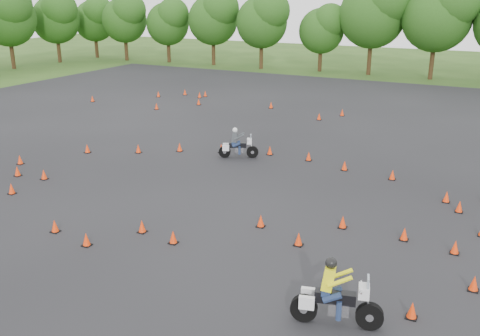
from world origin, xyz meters
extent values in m
plane|color=#2D5119|center=(0.00, 0.00, 0.00)|extent=(140.00, 140.00, 0.00)
plane|color=black|center=(0.00, 6.00, 0.01)|extent=(62.00, 62.00, 0.00)
cone|color=#FF3A0A|center=(9.53, 0.14, 0.23)|extent=(0.26, 0.26, 0.45)
cone|color=#FF3A0A|center=(3.09, 9.18, 0.23)|extent=(0.26, 0.26, 0.45)
cone|color=#FF3A0A|center=(-11.78, 2.82, 0.23)|extent=(0.26, 0.26, 0.45)
cone|color=#FF3A0A|center=(-5.83, 8.33, 0.23)|extent=(0.26, 0.26, 0.45)
cone|color=#FF3A0A|center=(-10.13, 5.88, 0.23)|extent=(0.26, 0.26, 0.45)
cone|color=#FF3A0A|center=(-4.31, -2.34, 0.23)|extent=(0.26, 0.26, 0.45)
cone|color=#FF3A0A|center=(-10.45, 1.47, 0.23)|extent=(0.26, 0.26, 0.45)
cone|color=#FF3A0A|center=(-12.55, 22.68, 0.23)|extent=(0.26, 0.26, 0.45)
cone|color=#FF3A0A|center=(-1.44, 18.83, 0.23)|extent=(0.26, 0.26, 0.45)
cone|color=#FF3A0A|center=(8.80, 2.34, 0.23)|extent=(0.26, 0.26, 0.45)
cone|color=#FF3A0A|center=(3.95, 0.59, 0.23)|extent=(0.26, 0.26, 0.45)
cone|color=#FF3A0A|center=(-1.20, 9.95, 0.23)|extent=(0.26, 0.26, 0.45)
cone|color=#FF3A0A|center=(-1.48, -0.95, 0.23)|extent=(0.26, 0.26, 0.45)
cone|color=#FF3A0A|center=(-8.98, 1.68, 0.23)|extent=(0.26, 0.26, 0.45)
cone|color=#FF3A0A|center=(-2.53, -2.68, 0.23)|extent=(0.26, 0.26, 0.45)
cone|color=#FF3A0A|center=(-3.70, 9.13, 0.23)|extent=(0.26, 0.26, 0.45)
cone|color=#FF3A0A|center=(-11.29, 19.51, 0.23)|extent=(0.26, 0.26, 0.45)
cone|color=#FF3A0A|center=(2.16, 1.40, 0.23)|extent=(0.26, 0.26, 0.45)
cone|color=#FF3A0A|center=(8.16, -2.09, 0.23)|extent=(0.26, 0.26, 0.45)
cone|color=#FF3A0A|center=(8.58, 6.14, 0.23)|extent=(0.26, 0.26, 0.45)
cone|color=#FF3A0A|center=(-13.23, 16.72, 0.23)|extent=(0.26, 0.26, 0.45)
cone|color=#FF3A0A|center=(1.00, 9.89, 0.23)|extent=(0.26, 0.26, 0.45)
cone|color=#FF3A0A|center=(8.00, 7.03, 0.23)|extent=(0.26, 0.26, 0.45)
cone|color=#FF3A0A|center=(-14.44, 22.54, 0.23)|extent=(0.26, 0.26, 0.45)
cone|color=#FF3A0A|center=(4.89, 2.66, 0.23)|extent=(0.26, 0.26, 0.45)
cone|color=#FF3A0A|center=(-7.67, 7.09, 0.23)|extent=(0.26, 0.26, 0.45)
cone|color=#FF3A0A|center=(-15.90, 20.80, 0.23)|extent=(0.26, 0.26, 0.45)
cone|color=#FF3A0A|center=(-8.81, -0.32, 0.23)|extent=(0.26, 0.26, 0.45)
cone|color=#FF3A0A|center=(-12.71, 22.03, 0.23)|extent=(0.26, 0.26, 0.45)
cone|color=#FF3A0A|center=(-19.40, 16.84, 0.23)|extent=(0.26, 0.26, 0.45)
cone|color=#FF3A0A|center=(5.44, 8.85, 0.23)|extent=(0.26, 0.26, 0.45)
cone|color=#FF3A0A|center=(-5.84, 20.83, 0.23)|extent=(0.26, 0.26, 0.45)
cone|color=#FF3A0A|center=(0.02, -1.19, 0.23)|extent=(0.26, 0.26, 0.45)
cone|color=#FF3A0A|center=(7.10, 2.63, 0.23)|extent=(0.26, 0.26, 0.45)
cone|color=#FF3A0A|center=(-0.40, 20.74, 0.23)|extent=(0.26, 0.26, 0.45)
camera|label=1|loc=(9.55, -15.11, 8.30)|focal=40.00mm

